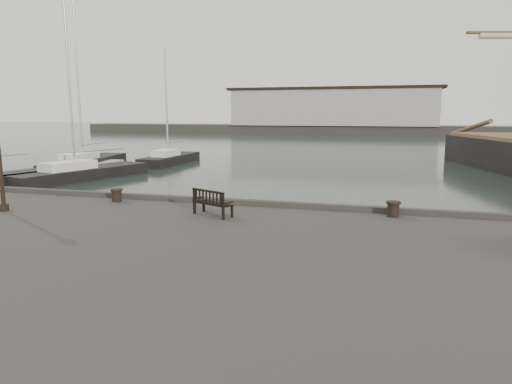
# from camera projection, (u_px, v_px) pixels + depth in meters

# --- Properties ---
(ground) EXTENTS (400.00, 400.00, 0.00)m
(ground) POSITION_uv_depth(u_px,v_px,m) (254.00, 247.00, 16.46)
(ground) COLOR black
(ground) RESTS_ON ground
(pontoon) EXTENTS (2.00, 24.00, 0.50)m
(pontoon) POSITION_uv_depth(u_px,v_px,m) (15.00, 180.00, 31.29)
(pontoon) COLOR #AEAAA1
(pontoon) RESTS_ON ground
(breakwater) EXTENTS (140.00, 9.50, 12.20)m
(breakwater) POSITION_uv_depth(u_px,v_px,m) (347.00, 115.00, 104.14)
(breakwater) COLOR #383530
(breakwater) RESTS_ON ground
(bench) EXTENTS (1.48, 1.03, 0.81)m
(bench) POSITION_uv_depth(u_px,v_px,m) (212.00, 208.00, 14.39)
(bench) COLOR black
(bench) RESTS_ON quay
(bollard_left) EXTENTS (0.48, 0.48, 0.47)m
(bollard_left) POSITION_uv_depth(u_px,v_px,m) (117.00, 195.00, 16.69)
(bollard_left) COLOR black
(bollard_left) RESTS_ON quay
(bollard_right) EXTENTS (0.47, 0.47, 0.48)m
(bollard_right) POSITION_uv_depth(u_px,v_px,m) (393.00, 209.00, 14.24)
(bollard_right) COLOR black
(bollard_right) RESTS_ON quay
(yacht_b) EXTENTS (4.58, 12.15, 15.45)m
(yacht_b) POSITION_uv_depth(u_px,v_px,m) (87.00, 165.00, 40.62)
(yacht_b) COLOR black
(yacht_b) RESTS_ON ground
(yacht_c) EXTENTS (5.40, 10.96, 14.20)m
(yacht_c) POSITION_uv_depth(u_px,v_px,m) (82.00, 176.00, 33.28)
(yacht_c) COLOR black
(yacht_c) RESTS_ON ground
(yacht_d) EXTENTS (2.41, 8.90, 11.27)m
(yacht_d) POSITION_uv_depth(u_px,v_px,m) (170.00, 161.00, 43.70)
(yacht_d) COLOR black
(yacht_d) RESTS_ON ground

